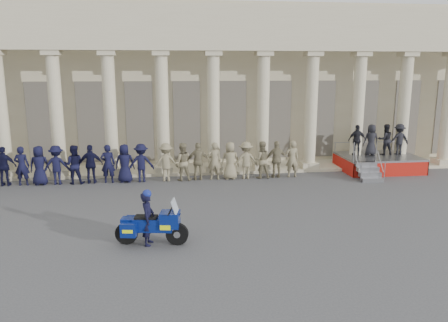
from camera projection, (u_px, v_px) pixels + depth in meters
ground at (199, 227)px, 15.23m from camera, size 90.00×90.00×0.00m
building at (184, 82)px, 28.60m from camera, size 40.00×12.50×9.00m
officer_rank at (120, 163)px, 21.06m from camera, size 17.72×0.71×1.88m
reviewing_stand at (380, 146)px, 23.48m from camera, size 4.06×3.94×2.49m
motorcycle at (152, 225)px, 13.65m from camera, size 2.31×1.07×1.49m
rider at (148, 217)px, 13.60m from camera, size 0.50×0.68×1.79m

